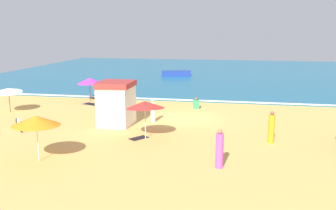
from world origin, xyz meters
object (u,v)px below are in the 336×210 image
at_px(beachgoer_3, 271,128).
at_px(beach_umbrella_6, 36,121).
at_px(small_boat_0, 176,73).
at_px(beach_umbrella_0, 145,105).
at_px(beachgoer_2, 196,104).
at_px(beach_umbrella_2, 90,81).
at_px(beachgoer_0, 220,150).
at_px(lifeguard_cabana, 116,103).
at_px(parked_bicycle, 19,124).
at_px(beach_umbrella_5, 8,90).
at_px(beachgoer_5, 153,112).

bearing_deg(beachgoer_3, beach_umbrella_6, -155.66).
bearing_deg(small_boat_0, beach_umbrella_6, -92.12).
height_order(beach_umbrella_0, beachgoer_2, beach_umbrella_0).
relative_size(beach_umbrella_6, small_boat_0, 0.76).
bearing_deg(beachgoer_3, small_boat_0, 110.20).
bearing_deg(beach_umbrella_6, small_boat_0, 87.88).
bearing_deg(beach_umbrella_2, beach_umbrella_6, -76.72).
relative_size(beachgoer_0, beachgoer_2, 2.02).
bearing_deg(beach_umbrella_6, beach_umbrella_2, 103.28).
bearing_deg(lifeguard_cabana, beach_umbrella_0, -45.45).
distance_m(parked_bicycle, beachgoer_0, 13.56).
relative_size(beach_umbrella_6, parked_bicycle, 2.29).
distance_m(beach_umbrella_6, beachgoer_3, 12.56).
relative_size(parked_bicycle, beachgoer_2, 1.46).
height_order(beach_umbrella_5, beachgoer_2, beach_umbrella_5).
height_order(beach_umbrella_0, beachgoer_0, beach_umbrella_0).
height_order(beach_umbrella_5, beachgoer_5, beach_umbrella_5).
height_order(beachgoer_5, small_boat_0, beachgoer_5).
xyz_separation_m(lifeguard_cabana, beachgoer_2, (4.67, 6.11, -1.11)).
bearing_deg(parked_bicycle, beachgoer_3, 1.04).
bearing_deg(beachgoer_2, parked_bicycle, -140.52).
bearing_deg(beach_umbrella_0, beach_umbrella_2, 127.31).
relative_size(beach_umbrella_0, small_boat_0, 0.75).
distance_m(parked_bicycle, beachgoer_2, 13.45).
xyz_separation_m(lifeguard_cabana, beach_umbrella_5, (-9.34, 1.99, 0.24)).
relative_size(beachgoer_3, small_boat_0, 0.45).
relative_size(beach_umbrella_6, beachgoer_5, 1.94).
height_order(lifeguard_cabana, beach_umbrella_0, lifeguard_cabana).
distance_m(beach_umbrella_2, beach_umbrella_5, 6.89).
bearing_deg(beach_umbrella_2, beachgoer_5, -40.49).
xyz_separation_m(parked_bicycle, beachgoer_0, (12.92, -4.09, 0.49)).
height_order(beach_umbrella_5, beachgoer_3, beach_umbrella_5).
distance_m(beach_umbrella_6, beachgoer_0, 8.83).
bearing_deg(small_boat_0, parked_bicycle, -100.98).
distance_m(beach_umbrella_0, small_boat_0, 28.42).
bearing_deg(beachgoer_0, beachgoer_2, 101.35).
xyz_separation_m(lifeguard_cabana, small_boat_0, (-0.30, 25.48, -1.05)).
height_order(lifeguard_cabana, beachgoer_3, lifeguard_cabana).
relative_size(beachgoer_2, beachgoer_3, 0.50).
xyz_separation_m(beach_umbrella_0, beach_umbrella_5, (-12.03, 4.72, -0.31)).
relative_size(beach_umbrella_5, beachgoer_3, 1.44).
distance_m(beach_umbrella_2, parked_bicycle, 9.90).
distance_m(lifeguard_cabana, beachgoer_0, 9.75).
height_order(beachgoer_3, beachgoer_5, beachgoer_3).
height_order(beach_umbrella_0, beach_umbrella_6, beach_umbrella_0).
xyz_separation_m(beach_umbrella_6, parked_bicycle, (-4.20, 4.87, -1.66)).
xyz_separation_m(beach_umbrella_0, beachgoer_2, (1.98, 8.84, -1.67)).
bearing_deg(beach_umbrella_6, beachgoer_3, 24.34).
xyz_separation_m(beach_umbrella_5, beachgoer_0, (16.55, -8.52, -0.86)).
distance_m(lifeguard_cabana, parked_bicycle, 6.31).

